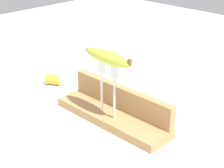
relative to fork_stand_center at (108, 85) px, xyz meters
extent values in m
plane|color=white|center=(0.00, 0.02, -0.13)|extent=(3.00, 3.00, 0.00)
cube|color=#A87F4C|center=(0.00, 0.02, -0.12)|extent=(0.40, 0.11, 0.03)
cube|color=#A87F4C|center=(0.00, 0.06, -0.06)|extent=(0.39, 0.03, 0.08)
cylinder|color=silver|center=(-0.03, 0.00, -0.04)|extent=(0.01, 0.01, 0.13)
cube|color=silver|center=(-0.03, 0.00, 0.05)|extent=(0.03, 0.00, 0.04)
cylinder|color=silver|center=(0.03, 0.00, -0.04)|extent=(0.01, 0.01, 0.13)
cube|color=silver|center=(0.03, 0.00, 0.05)|extent=(0.03, 0.00, 0.04)
ellipsoid|color=#B2C138|center=(0.00, 0.00, 0.09)|extent=(0.19, 0.05, 0.04)
cylinder|color=brown|center=(0.09, 0.00, 0.10)|extent=(0.01, 0.01, 0.02)
sphere|color=#3F2D19|center=(-0.09, 0.00, 0.09)|extent=(0.01, 0.01, 0.01)
cylinder|color=gold|center=(-0.35, 0.06, -0.11)|extent=(0.07, 0.06, 0.04)
cylinder|color=beige|center=(-0.33, 0.07, -0.11)|extent=(0.02, 0.03, 0.04)
camera|label=1|loc=(0.68, -0.68, 0.45)|focal=57.15mm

